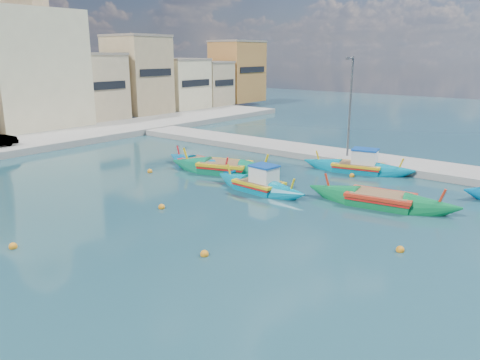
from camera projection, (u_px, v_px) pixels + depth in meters
ground at (293, 254)px, 19.74m from camera, size 160.00×160.00×0.00m
east_quay at (428, 169)px, 33.31m from camera, size 4.00×70.00×0.50m
church_block at (21, 51)px, 49.03m from camera, size 10.00×10.00×19.10m
quay_street_lamp at (350, 106)px, 35.41m from camera, size 1.18×0.16×8.00m
luzzu_turquoise_cabin at (358, 168)px, 33.39m from camera, size 3.51×8.47×2.66m
luzzu_blue_cabin at (259, 186)px, 28.80m from camera, size 2.44×7.40×2.57m
luzzu_cyan_mid at (201, 165)px, 34.35m from camera, size 2.97×8.05×2.32m
luzzu_green at (225, 169)px, 33.21m from camera, size 4.72×8.90×2.72m
luzzu_blue_south at (380, 201)px, 26.03m from camera, size 3.19×8.99×2.54m
mooring_buoys at (217, 210)px, 25.15m from camera, size 20.86×19.33×0.36m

